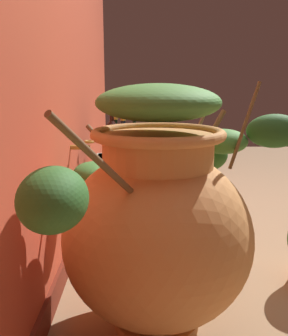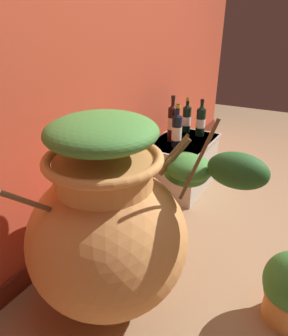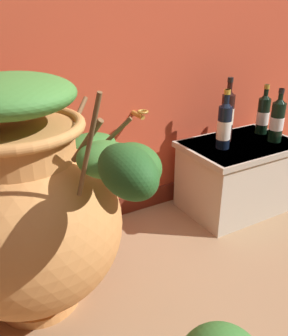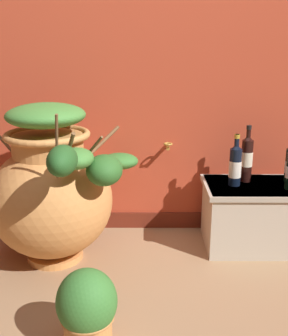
{
  "view_description": "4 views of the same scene",
  "coord_description": "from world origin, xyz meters",
  "px_view_note": "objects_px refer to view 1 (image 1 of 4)",
  "views": [
    {
      "loc": [
        -1.92,
        0.75,
        0.9
      ],
      "look_at": [
        -0.08,
        0.72,
        0.49
      ],
      "focal_mm": 40.18,
      "sensor_mm": 36.0,
      "label": 1
    },
    {
      "loc": [
        -1.45,
        0.04,
        1.18
      ],
      "look_at": [
        -0.14,
        0.79,
        0.46
      ],
      "focal_mm": 31.41,
      "sensor_mm": 36.0,
      "label": 2
    },
    {
      "loc": [
        -0.86,
        -0.53,
        1.12
      ],
      "look_at": [
        -0.08,
        0.81,
        0.4
      ],
      "focal_mm": 39.91,
      "sensor_mm": 36.0,
      "label": 3
    },
    {
      "loc": [
        -0.11,
        -1.48,
        1.2
      ],
      "look_at": [
        -0.13,
        0.71,
        0.54
      ],
      "focal_mm": 44.07,
      "sensor_mm": 36.0,
      "label": 4
    }
  ],
  "objects_px": {
    "wine_bottle_right": "(112,140)",
    "wine_bottle_middle": "(123,145)",
    "terracotta_urn": "(158,219)",
    "wine_bottle_back": "(134,139)",
    "wine_bottle_left": "(116,139)"
  },
  "relations": [
    {
      "from": "wine_bottle_middle",
      "to": "wine_bottle_right",
      "type": "bearing_deg",
      "value": 42.06
    },
    {
      "from": "wine_bottle_right",
      "to": "wine_bottle_middle",
      "type": "bearing_deg",
      "value": -137.94
    },
    {
      "from": "terracotta_urn",
      "to": "wine_bottle_middle",
      "type": "height_order",
      "value": "terracotta_urn"
    },
    {
      "from": "wine_bottle_left",
      "to": "wine_bottle_middle",
      "type": "distance_m",
      "value": 0.36
    },
    {
      "from": "wine_bottle_left",
      "to": "wine_bottle_back",
      "type": "distance_m",
      "value": 0.14
    },
    {
      "from": "wine_bottle_middle",
      "to": "wine_bottle_back",
      "type": "relative_size",
      "value": 1.07
    },
    {
      "from": "wine_bottle_left",
      "to": "wine_bottle_middle",
      "type": "relative_size",
      "value": 0.92
    },
    {
      "from": "terracotta_urn",
      "to": "wine_bottle_back",
      "type": "distance_m",
      "value": 1.37
    },
    {
      "from": "wine_bottle_back",
      "to": "wine_bottle_middle",
      "type": "bearing_deg",
      "value": 168.18
    },
    {
      "from": "wine_bottle_back",
      "to": "terracotta_urn",
      "type": "bearing_deg",
      "value": -175.91
    },
    {
      "from": "wine_bottle_left",
      "to": "wine_bottle_back",
      "type": "xyz_separation_m",
      "value": [
        -0.04,
        -0.13,
        0.01
      ]
    },
    {
      "from": "wine_bottle_middle",
      "to": "wine_bottle_back",
      "type": "distance_m",
      "value": 0.32
    },
    {
      "from": "wine_bottle_left",
      "to": "terracotta_urn",
      "type": "bearing_deg",
      "value": -170.63
    },
    {
      "from": "wine_bottle_left",
      "to": "wine_bottle_middle",
      "type": "height_order",
      "value": "wine_bottle_middle"
    },
    {
      "from": "terracotta_urn",
      "to": "wine_bottle_middle",
      "type": "bearing_deg",
      "value": 8.85
    }
  ]
}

